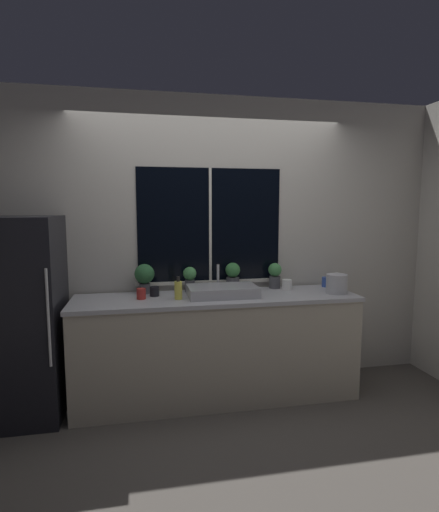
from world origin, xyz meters
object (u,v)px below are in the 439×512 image
kettle (337,283)px  refrigerator (18,318)px  mug_black (154,291)px  sink (222,291)px  potted_plant_center_right (233,276)px  mug_red (141,294)px  potted_plant_far_left (144,276)px  mug_white (287,285)px  potted_plant_center_left (190,277)px  potted_plant_far_right (275,274)px  soap_bottle (178,290)px  mug_blue (326,282)px

kettle → refrigerator: bearing=177.6°
mug_black → sink: bearing=-11.3°
potted_plant_center_right → mug_red: bearing=-165.4°
potted_plant_far_left → mug_white: size_ratio=2.73×
refrigerator → potted_plant_center_left: refrigerator is taller
potted_plant_center_right → kettle: 0.94m
mug_white → potted_plant_far_right: bearing=129.6°
mug_red → potted_plant_center_right: bearing=14.6°
sink → potted_plant_far_right: (0.56, 0.25, 0.09)m
potted_plant_far_left → mug_red: bearing=-98.4°
kettle → mug_black: bearing=173.0°
sink → potted_plant_far_left: 0.71m
soap_bottle → mug_red: soap_bottle is taller
potted_plant_center_right → soap_bottle: 0.61m
refrigerator → mug_red: (0.97, -0.01, 0.16)m
potted_plant_center_left → mug_black: 0.36m
potted_plant_far_left → mug_black: bearing=-58.0°
potted_plant_far_right → soap_bottle: (-0.94, -0.28, -0.05)m
potted_plant_far_right → mug_black: (-1.14, -0.13, -0.09)m
potted_plant_far_right → sink: bearing=-156.4°
mug_white → kettle: size_ratio=0.51×
potted_plant_center_right → mug_white: bearing=-11.6°
refrigerator → potted_plant_far_right: refrigerator is taller
refrigerator → mug_red: bearing=-0.4°
mug_black → potted_plant_center_left: bearing=21.9°
potted_plant_center_right → potted_plant_center_left: bearing=180.0°
potted_plant_center_right → mug_blue: potted_plant_center_right is taller
mug_white → mug_blue: bearing=9.5°
refrigerator → kettle: size_ratio=8.49×
potted_plant_far_left → mug_red: size_ratio=2.94×
potted_plant_far_right → mug_blue: (0.51, -0.03, -0.09)m
soap_bottle → mug_blue: (1.46, 0.25, -0.03)m
potted_plant_far_left → refrigerator: bearing=-168.1°
potted_plant_far_left → mug_red: (-0.03, -0.22, -0.12)m
refrigerator → potted_plant_center_right: (1.81, 0.21, 0.25)m
potted_plant_center_left → potted_plant_far_right: potted_plant_far_right is taller
soap_bottle → kettle: 1.41m
potted_plant_center_left → soap_bottle: 0.32m
mug_black → kettle: (1.61, -0.20, 0.05)m
potted_plant_far_right → mug_white: bearing=-50.4°
sink → potted_plant_center_right: potted_plant_center_right is taller
potted_plant_center_right → potted_plant_far_left: bearing=180.0°
potted_plant_center_right → refrigerator: bearing=-173.3°
potted_plant_center_left → potted_plant_center_right: 0.40m
sink → potted_plant_far_right: bearing=23.6°
potted_plant_far_right → mug_white: (0.08, -0.10, -0.08)m
sink → refrigerator: bearing=178.8°
potted_plant_far_left → mug_black: 0.19m
refrigerator → potted_plant_center_right: 1.84m
sink → mug_white: (0.64, 0.14, 0.00)m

